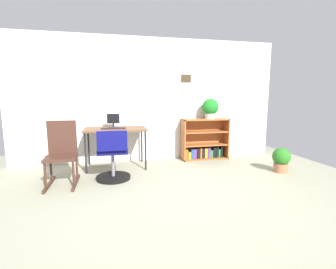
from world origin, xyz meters
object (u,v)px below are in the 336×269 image
object	(u,v)px
office_chair	(113,158)
rocking_chair	(62,153)
monitor	(113,121)
potted_plant_on_shelf	(210,108)
keyboard	(114,128)
potted_plant_floor	(281,159)
bookshelf_low	(204,141)
desk	(115,131)

from	to	relation	value
office_chair	rocking_chair	size ratio (longest dim) A/B	0.86
monitor	potted_plant_on_shelf	xyz separation A→B (m)	(1.89, 0.09, 0.22)
monitor	office_chair	size ratio (longest dim) A/B	0.32
keyboard	office_chair	size ratio (longest dim) A/B	0.53
potted_plant_floor	potted_plant_on_shelf	bearing A→B (deg)	127.50
keyboard	potted_plant_on_shelf	size ratio (longest dim) A/B	1.04
rocking_chair	potted_plant_floor	size ratio (longest dim) A/B	2.22
keyboard	bookshelf_low	world-z (taller)	bookshelf_low
keyboard	office_chair	distance (m)	0.72
potted_plant_on_shelf	desk	bearing A→B (deg)	-174.02
potted_plant_on_shelf	bookshelf_low	bearing A→B (deg)	151.94
office_chair	bookshelf_low	xyz separation A→B (m)	(1.81, 0.95, 0.01)
potted_plant_floor	keyboard	bearing A→B (deg)	163.33
potted_plant_floor	office_chair	bearing A→B (deg)	175.79
office_chair	potted_plant_on_shelf	size ratio (longest dim) A/B	1.96
desk	office_chair	xyz separation A→B (m)	(-0.06, -0.70, -0.31)
desk	rocking_chair	xyz separation A→B (m)	(-0.77, -0.67, -0.20)
monitor	potted_plant_on_shelf	bearing A→B (deg)	2.82
desk	monitor	distance (m)	0.20
keyboard	monitor	bearing A→B (deg)	90.18
monitor	potted_plant_floor	world-z (taller)	monitor
monitor	potted_plant_floor	xyz separation A→B (m)	(2.73, -1.00, -0.60)
potted_plant_on_shelf	office_chair	bearing A→B (deg)	-155.05
bookshelf_low	keyboard	bearing A→B (deg)	-169.47
rocking_chair	keyboard	bearing A→B (deg)	38.15
rocking_chair	bookshelf_low	xyz separation A→B (m)	(2.53, 0.92, -0.11)
keyboard	bookshelf_low	bearing A→B (deg)	10.53
keyboard	potted_plant_on_shelf	world-z (taller)	potted_plant_on_shelf
monitor	bookshelf_low	world-z (taller)	monitor
monitor	bookshelf_low	bearing A→B (deg)	4.72
bookshelf_low	potted_plant_on_shelf	xyz separation A→B (m)	(0.10, -0.05, 0.68)
keyboard	rocking_chair	size ratio (longest dim) A/B	0.45
office_chair	potted_plant_on_shelf	bearing A→B (deg)	24.95
monitor	potted_plant_on_shelf	distance (m)	1.90
monitor	keyboard	xyz separation A→B (m)	(0.00, -0.18, -0.10)
bookshelf_low	potted_plant_floor	bearing A→B (deg)	-50.65
rocking_chair	potted_plant_on_shelf	bearing A→B (deg)	18.13
desk	potted_plant_floor	size ratio (longest dim) A/B	2.58
office_chair	rocking_chair	distance (m)	0.73
monitor	potted_plant_floor	size ratio (longest dim) A/B	0.60
bookshelf_low	monitor	bearing A→B (deg)	-175.28
rocking_chair	desk	bearing A→B (deg)	40.75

